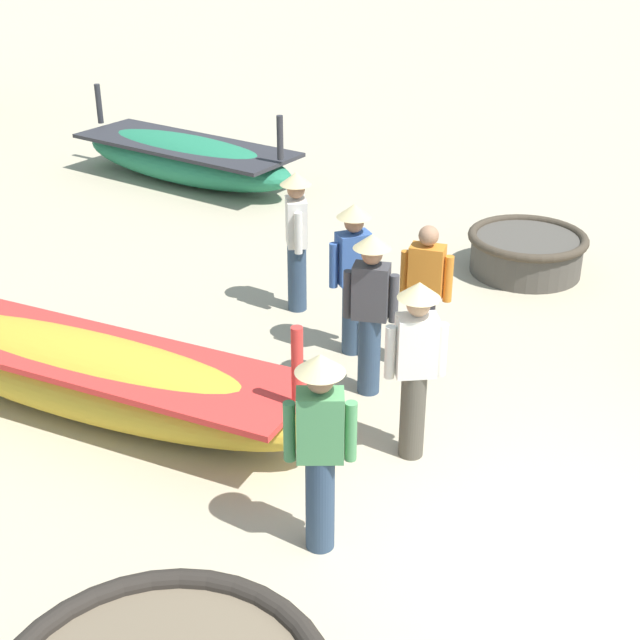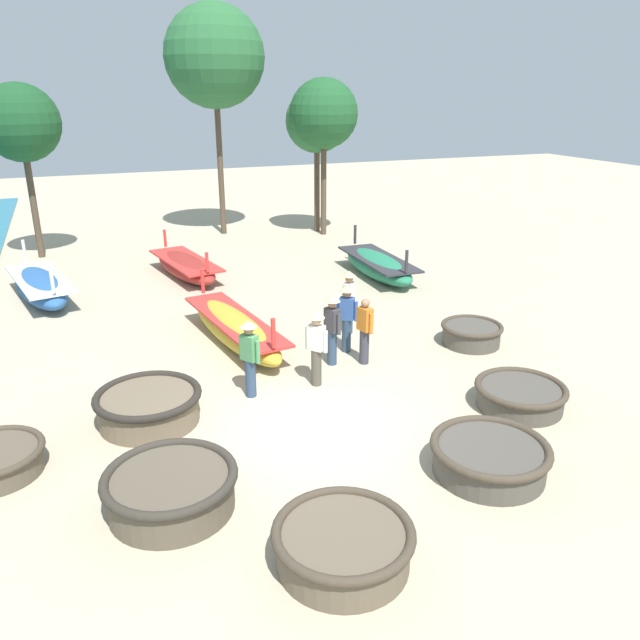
{
  "view_description": "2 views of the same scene",
  "coord_description": "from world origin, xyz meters",
  "px_view_note": "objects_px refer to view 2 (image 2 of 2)",
  "views": [
    {
      "loc": [
        -5.19,
        -1.25,
        4.6
      ],
      "look_at": [
        1.16,
        2.9,
        0.8
      ],
      "focal_mm": 50.0,
      "sensor_mm": 36.0,
      "label": 1
    },
    {
      "loc": [
        -3.71,
        -9.59,
        5.99
      ],
      "look_at": [
        1.34,
        2.99,
        0.93
      ],
      "focal_mm": 35.0,
      "sensor_mm": 36.0,
      "label": 2
    }
  ],
  "objects_px": {
    "fisherman_by_coracle": "(332,325)",
    "tree_left_mid": "(324,114)",
    "fisherman_standing_right": "(365,329)",
    "coracle_far_left": "(520,395)",
    "coracle_front_left": "(490,457)",
    "fisherman_with_hat": "(349,298)",
    "coracle_upturned": "(171,489)",
    "long_boat_white_hull": "(235,328)",
    "fisherman_crouching": "(347,314)",
    "tree_tall_back": "(317,122)",
    "fisherman_standing_left": "(250,353)",
    "long_boat_green_hull": "(186,266)",
    "coracle_far_right": "(471,333)",
    "long_boat_blue_hull": "(378,265)",
    "tree_right_mid": "(21,124)",
    "tree_leftmost": "(214,57)",
    "coracle_tilted": "(149,405)",
    "long_boat_ochre_hull": "(41,286)",
    "coracle_front_right": "(343,544)",
    "fisherman_hauling": "(316,343)"
  },
  "relations": [
    {
      "from": "tree_tall_back",
      "to": "tree_right_mid",
      "type": "distance_m",
      "value": 11.32
    },
    {
      "from": "coracle_front_left",
      "to": "long_boat_green_hull",
      "type": "xyz_separation_m",
      "value": [
        -2.52,
        13.35,
        0.05
      ]
    },
    {
      "from": "coracle_upturned",
      "to": "fisherman_crouching",
      "type": "distance_m",
      "value": 6.71
    },
    {
      "from": "long_boat_blue_hull",
      "to": "fisherman_with_hat",
      "type": "height_order",
      "value": "fisherman_with_hat"
    },
    {
      "from": "fisherman_by_coracle",
      "to": "tree_tall_back",
      "type": "distance_m",
      "value": 14.73
    },
    {
      "from": "long_boat_white_hull",
      "to": "tree_leftmost",
      "type": "relative_size",
      "value": 0.54
    },
    {
      "from": "coracle_front_left",
      "to": "coracle_upturned",
      "type": "bearing_deg",
      "value": 168.66
    },
    {
      "from": "long_boat_green_hull",
      "to": "coracle_far_right",
      "type": "bearing_deg",
      "value": -57.43
    },
    {
      "from": "fisherman_standing_right",
      "to": "coracle_far_left",
      "type": "bearing_deg",
      "value": -57.64
    },
    {
      "from": "coracle_far_left",
      "to": "long_boat_blue_hull",
      "type": "height_order",
      "value": "long_boat_blue_hull"
    },
    {
      "from": "long_boat_ochre_hull",
      "to": "tree_right_mid",
      "type": "distance_m",
      "value": 7.04
    },
    {
      "from": "coracle_upturned",
      "to": "fisherman_standing_left",
      "type": "distance_m",
      "value": 3.82
    },
    {
      "from": "coracle_front_left",
      "to": "fisherman_with_hat",
      "type": "xyz_separation_m",
      "value": [
        0.44,
        6.62,
        0.65
      ]
    },
    {
      "from": "coracle_front_right",
      "to": "tree_right_mid",
      "type": "bearing_deg",
      "value": 101.93
    },
    {
      "from": "coracle_front_right",
      "to": "fisherman_by_coracle",
      "type": "distance_m",
      "value": 6.48
    },
    {
      "from": "fisherman_with_hat",
      "to": "fisherman_crouching",
      "type": "distance_m",
      "value": 1.21
    },
    {
      "from": "long_boat_white_hull",
      "to": "fisherman_by_coracle",
      "type": "distance_m",
      "value": 2.75
    },
    {
      "from": "fisherman_hauling",
      "to": "long_boat_blue_hull",
      "type": "bearing_deg",
      "value": 54.23
    },
    {
      "from": "fisherman_with_hat",
      "to": "long_boat_blue_hull",
      "type": "bearing_deg",
      "value": 54.89
    },
    {
      "from": "long_boat_ochre_hull",
      "to": "fisherman_with_hat",
      "type": "distance_m",
      "value": 9.51
    },
    {
      "from": "long_boat_white_hull",
      "to": "tree_left_mid",
      "type": "bearing_deg",
      "value": 57.81
    },
    {
      "from": "tree_right_mid",
      "to": "coracle_far_right",
      "type": "bearing_deg",
      "value": -52.75
    },
    {
      "from": "coracle_upturned",
      "to": "coracle_front_left",
      "type": "height_order",
      "value": "coracle_upturned"
    },
    {
      "from": "long_boat_blue_hull",
      "to": "fisherman_with_hat",
      "type": "xyz_separation_m",
      "value": [
        -3.04,
        -4.33,
        0.56
      ]
    },
    {
      "from": "coracle_tilted",
      "to": "long_boat_ochre_hull",
      "type": "xyz_separation_m",
      "value": [
        -2.03,
        8.7,
        0.07
      ]
    },
    {
      "from": "coracle_upturned",
      "to": "long_boat_white_hull",
      "type": "xyz_separation_m",
      "value": [
        2.55,
        6.02,
        0.04
      ]
    },
    {
      "from": "long_boat_blue_hull",
      "to": "tree_left_mid",
      "type": "height_order",
      "value": "tree_left_mid"
    },
    {
      "from": "fisherman_standing_left",
      "to": "coracle_tilted",
      "type": "bearing_deg",
      "value": -171.56
    },
    {
      "from": "coracle_upturned",
      "to": "coracle_far_left",
      "type": "relative_size",
      "value": 1.13
    },
    {
      "from": "coracle_far_right",
      "to": "long_boat_blue_hull",
      "type": "xyz_separation_m",
      "value": [
        0.53,
        6.17,
        0.1
      ]
    },
    {
      "from": "long_boat_green_hull",
      "to": "fisherman_by_coracle",
      "type": "height_order",
      "value": "fisherman_by_coracle"
    },
    {
      "from": "coracle_upturned",
      "to": "coracle_tilted",
      "type": "xyz_separation_m",
      "value": [
        0.04,
        2.81,
        -0.01
      ]
    },
    {
      "from": "long_boat_ochre_hull",
      "to": "coracle_tilted",
      "type": "bearing_deg",
      "value": -76.9
    },
    {
      "from": "long_boat_white_hull",
      "to": "tree_tall_back",
      "type": "distance_m",
      "value": 13.82
    },
    {
      "from": "long_boat_white_hull",
      "to": "fisherman_standing_left",
      "type": "bearing_deg",
      "value": -98.33
    },
    {
      "from": "long_boat_blue_hull",
      "to": "tree_left_mid",
      "type": "distance_m",
      "value": 8.17
    },
    {
      "from": "coracle_far_left",
      "to": "coracle_far_right",
      "type": "bearing_deg",
      "value": 72.09
    },
    {
      "from": "long_boat_blue_hull",
      "to": "fisherman_standing_left",
      "type": "xyz_separation_m",
      "value": [
        -6.37,
        -6.83,
        0.56
      ]
    },
    {
      "from": "coracle_far_left",
      "to": "fisherman_standing_right",
      "type": "relative_size",
      "value": 1.15
    },
    {
      "from": "tree_tall_back",
      "to": "tree_right_mid",
      "type": "relative_size",
      "value": 0.97
    },
    {
      "from": "long_boat_ochre_hull",
      "to": "long_boat_blue_hull",
      "type": "xyz_separation_m",
      "value": [
        10.49,
        -1.57,
        -0.02
      ]
    },
    {
      "from": "tree_left_mid",
      "to": "fisherman_by_coracle",
      "type": "bearing_deg",
      "value": -111.32
    },
    {
      "from": "tree_right_mid",
      "to": "tree_left_mid",
      "type": "xyz_separation_m",
      "value": [
        11.35,
        -0.34,
        0.16
      ]
    },
    {
      "from": "coracle_front_left",
      "to": "fisherman_with_hat",
      "type": "height_order",
      "value": "fisherman_with_hat"
    },
    {
      "from": "fisherman_standing_right",
      "to": "coracle_upturned",
      "type": "bearing_deg",
      "value": -143.25
    },
    {
      "from": "fisherman_by_coracle",
      "to": "tree_left_mid",
      "type": "height_order",
      "value": "tree_left_mid"
    },
    {
      "from": "long_boat_ochre_hull",
      "to": "long_boat_green_hull",
      "type": "relative_size",
      "value": 1.02
    },
    {
      "from": "fisherman_standing_right",
      "to": "tree_left_mid",
      "type": "relative_size",
      "value": 0.24
    },
    {
      "from": "coracle_far_left",
      "to": "fisherman_standing_left",
      "type": "bearing_deg",
      "value": 153.02
    },
    {
      "from": "fisherman_hauling",
      "to": "tree_left_mid",
      "type": "bearing_deg",
      "value": 67.27
    }
  ]
}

